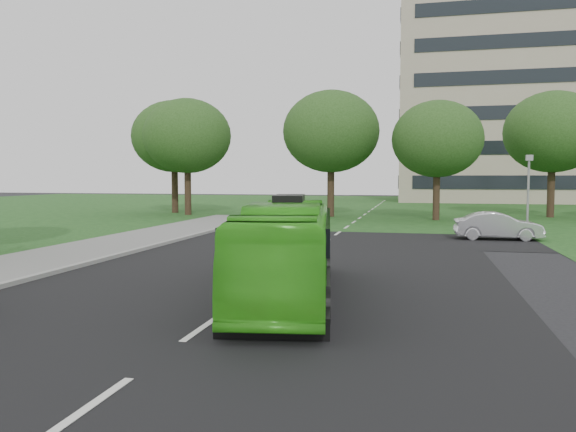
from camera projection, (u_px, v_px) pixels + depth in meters
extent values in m
plane|color=black|center=(275.00, 278.00, 17.42)|extent=(160.00, 160.00, 0.00)
cube|color=black|center=(350.00, 224.00, 36.85)|extent=(14.00, 120.00, 0.01)
cube|color=black|center=(338.00, 233.00, 31.02)|extent=(80.00, 12.00, 0.01)
cube|color=silver|center=(340.00, 232.00, 31.99)|extent=(0.15, 90.00, 0.01)
cube|color=#184115|center=(378.00, 205.00, 61.14)|extent=(120.00, 60.00, 0.01)
cube|color=tan|center=(561.00, 104.00, 71.82)|extent=(40.00, 20.00, 25.00)
cube|color=black|center=(402.00, 108.00, 76.35)|extent=(0.10, 18.40, 23.00)
cylinder|color=black|center=(188.00, 193.00, 46.11)|extent=(0.54, 0.54, 3.61)
ellipsoid|color=#204316|center=(187.00, 136.00, 45.79)|extent=(7.16, 7.16, 6.09)
cylinder|color=black|center=(331.00, 194.00, 44.03)|extent=(0.55, 0.55, 3.65)
ellipsoid|color=#204316|center=(331.00, 132.00, 43.69)|extent=(7.52, 7.52, 6.39)
cylinder|color=black|center=(436.00, 198.00, 40.46)|extent=(0.49, 0.49, 3.26)
ellipsoid|color=#204316|center=(437.00, 139.00, 40.16)|extent=(6.48, 6.48, 5.50)
cylinder|color=black|center=(551.00, 194.00, 43.24)|extent=(0.55, 0.55, 3.64)
ellipsoid|color=#204316|center=(553.00, 132.00, 42.91)|extent=(7.32, 7.32, 6.22)
cylinder|color=black|center=(175.00, 192.00, 48.81)|extent=(0.56, 0.56, 3.71)
ellipsoid|color=#204316|center=(174.00, 137.00, 48.47)|extent=(7.27, 7.27, 6.18)
imported|color=green|center=(287.00, 250.00, 14.59)|extent=(3.41, 9.07, 2.47)
imported|color=silver|center=(498.00, 226.00, 27.98)|extent=(4.22, 1.54, 1.38)
cylinder|color=gray|center=(528.00, 198.00, 29.78)|extent=(0.12, 0.12, 4.04)
cube|color=gray|center=(529.00, 158.00, 29.64)|extent=(0.36, 0.31, 0.30)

